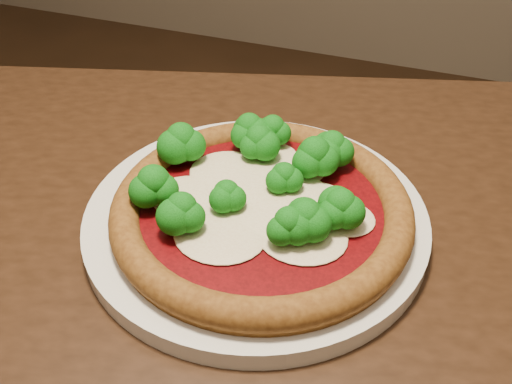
% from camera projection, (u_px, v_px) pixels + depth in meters
% --- Properties ---
extents(dining_table, '(1.47, 1.07, 0.75)m').
position_uv_depth(dining_table, '(200.00, 338.00, 0.55)').
color(dining_table, black).
rests_on(dining_table, floor).
extents(plate, '(0.32, 0.32, 0.02)m').
position_uv_depth(plate, '(256.00, 218.00, 0.53)').
color(plate, silver).
rests_on(plate, dining_table).
extents(pizza, '(0.27, 0.27, 0.06)m').
position_uv_depth(pizza, '(261.00, 199.00, 0.51)').
color(pizza, brown).
rests_on(pizza, plate).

